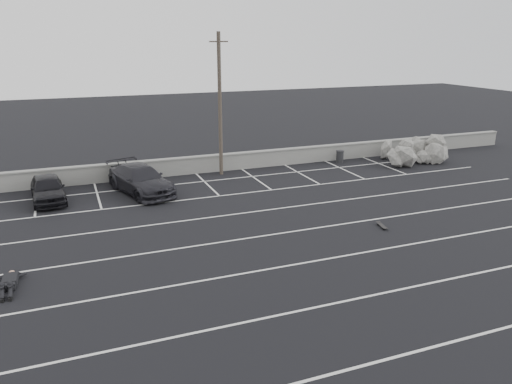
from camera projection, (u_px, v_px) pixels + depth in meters
name	position (u px, v px, depth m)	size (l,w,h in m)	color
ground	(267.00, 269.00, 17.98)	(120.00, 120.00, 0.00)	black
seawall	(179.00, 166.00, 30.28)	(50.00, 0.45, 1.06)	gray
stall_lines	(227.00, 228.00, 21.87)	(36.00, 20.05, 0.01)	silver
car_left	(48.00, 188.00, 25.32)	(1.58, 3.94, 1.34)	black
car_right	(141.00, 180.00, 26.68)	(2.07, 5.08, 1.48)	black
utility_pole	(220.00, 105.00, 29.32)	(1.11, 0.22, 8.35)	#4C4238
trash_bin	(340.00, 156.00, 33.32)	(0.69, 0.69, 0.81)	#232326
riprap_pile	(416.00, 156.00, 33.27)	(5.04, 3.87, 1.22)	gray
person	(10.00, 277.00, 16.86)	(1.07, 2.55, 0.50)	black
skateboard	(382.00, 226.00, 21.96)	(0.34, 0.77, 0.09)	black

